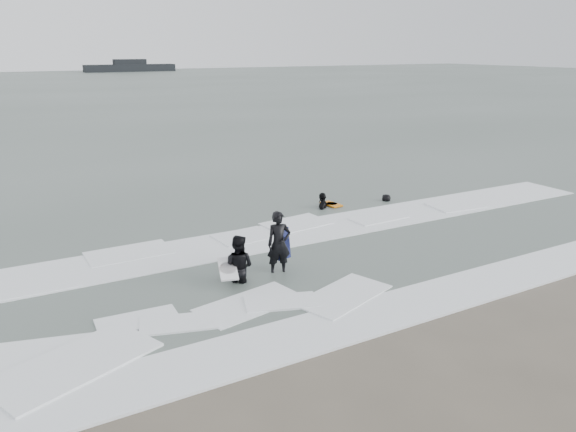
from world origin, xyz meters
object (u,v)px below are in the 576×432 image
surfer_centre (279,274)px  surfer_right_far (386,202)px  surfer_right_near (322,209)px  surfer_wading (239,281)px  vessel_horizon (130,67)px

surfer_centre → surfer_right_far: size_ratio=1.33×
surfer_right_near → surfer_right_far: (3.04, -0.46, 0.00)m
surfer_wading → surfer_right_near: 8.23m
surfer_right_far → surfer_centre: bearing=-16.2°
surfer_centre → vessel_horizon: bearing=91.1°
surfer_right_far → vessel_horizon: size_ratio=0.06×
surfer_centre → surfer_right_near: surfer_centre is taller
surfer_right_near → surfer_right_far: size_ratio=1.24×
surfer_centre → vessel_horizon: 147.14m
surfer_wading → surfer_right_far: size_ratio=1.32×
surfer_centre → surfer_right_near: 7.35m
surfer_wading → surfer_right_near: surfer_wading is taller
surfer_centre → surfer_right_far: surfer_centre is taller
surfer_wading → surfer_right_near: (6.29, 5.32, 0.00)m
surfer_right_far → vessel_horizon: 140.77m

